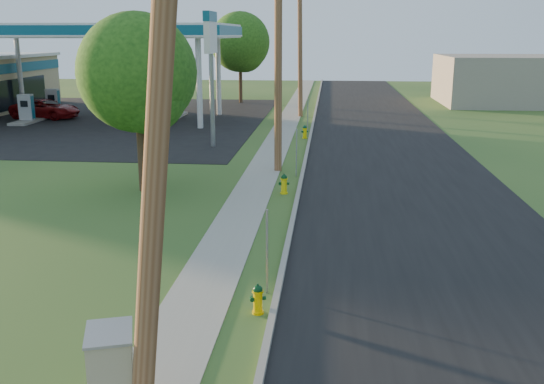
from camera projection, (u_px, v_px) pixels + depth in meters
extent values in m
cube|color=black|center=(420.00, 222.00, 19.04)|extent=(8.00, 120.00, 0.02)
cube|color=gray|center=(293.00, 217.00, 19.39)|extent=(0.15, 120.00, 0.15)
cube|color=gray|center=(239.00, 217.00, 19.57)|extent=(1.50, 120.00, 0.03)
cube|color=black|center=(76.00, 119.00, 42.12)|extent=(26.00, 28.00, 0.02)
cylinder|color=brown|center=(158.00, 114.00, 7.72)|extent=(1.31, 0.32, 9.48)
cylinder|color=brown|center=(278.00, 55.00, 25.02)|extent=(0.32, 0.32, 9.80)
cylinder|color=brown|center=(300.00, 49.00, 42.39)|extent=(0.49, 0.32, 9.50)
cube|color=gray|center=(267.00, 252.00, 13.60)|extent=(0.05, 0.04, 2.00)
cube|color=gray|center=(296.00, 153.00, 24.96)|extent=(0.05, 0.04, 2.00)
cube|color=gray|center=(308.00, 115.00, 36.71)|extent=(0.05, 0.04, 2.00)
cylinder|color=silver|center=(20.00, 76.00, 45.11)|extent=(0.36, 0.36, 5.50)
cylinder|color=silver|center=(199.00, 84.00, 37.37)|extent=(0.36, 0.36, 5.50)
cylinder|color=silver|center=(218.00, 77.00, 43.73)|extent=(0.36, 0.36, 5.50)
cube|color=silver|center=(98.00, 31.00, 40.43)|extent=(18.00, 9.00, 0.90)
cube|color=#0C516C|center=(98.00, 31.00, 40.43)|extent=(18.15, 9.15, 0.63)
cube|color=silver|center=(98.00, 36.00, 40.51)|extent=(18.18, 9.18, 0.10)
cube|color=gray|center=(28.00, 122.00, 40.40)|extent=(1.20, 3.20, 0.18)
cube|color=#9EA0A3|center=(26.00, 107.00, 40.16)|extent=(0.90, 0.50, 1.70)
cube|color=#0C516C|center=(26.00, 107.00, 40.16)|extent=(0.94, 0.40, 1.50)
cube|color=black|center=(24.00, 104.00, 39.84)|extent=(0.50, 0.02, 0.40)
cube|color=gray|center=(160.00, 123.00, 39.57)|extent=(1.20, 3.20, 0.18)
cube|color=#9EA0A3|center=(159.00, 109.00, 39.33)|extent=(0.90, 0.50, 1.70)
cube|color=#0C516C|center=(159.00, 109.00, 39.33)|extent=(0.94, 0.40, 1.50)
cube|color=black|center=(157.00, 105.00, 39.01)|extent=(0.50, 0.02, 0.40)
cube|color=gray|center=(54.00, 114.00, 44.25)|extent=(1.20, 3.20, 0.18)
cube|color=#9EA0A3|center=(53.00, 101.00, 44.01)|extent=(0.90, 0.50, 1.70)
cube|color=#0C516C|center=(53.00, 101.00, 44.01)|extent=(0.94, 0.40, 1.50)
cube|color=black|center=(51.00, 98.00, 43.69)|extent=(0.50, 0.02, 0.40)
cube|color=gray|center=(175.00, 115.00, 43.43)|extent=(1.20, 3.20, 0.18)
cube|color=#9EA0A3|center=(174.00, 102.00, 43.18)|extent=(0.90, 0.50, 1.70)
cube|color=#0C516C|center=(174.00, 102.00, 43.18)|extent=(0.94, 0.40, 1.50)
cube|color=black|center=(173.00, 99.00, 42.86)|extent=(0.50, 0.02, 0.40)
cylinder|color=gray|center=(212.00, 99.00, 31.28)|extent=(0.24, 0.24, 5.00)
cube|color=silver|center=(210.00, 33.00, 30.45)|extent=(0.30, 2.00, 2.00)
cube|color=#0C516C|center=(210.00, 16.00, 30.25)|extent=(0.34, 2.04, 0.50)
cube|color=gray|center=(526.00, 80.00, 51.01)|extent=(14.00, 10.00, 4.00)
cylinder|color=#3A291A|center=(141.00, 146.00, 22.53)|extent=(0.30, 0.30, 3.38)
sphere|color=#1B4512|center=(137.00, 73.00, 21.85)|extent=(4.33, 4.33, 4.33)
sphere|color=#1B4512|center=(146.00, 92.00, 21.70)|extent=(2.97, 2.97, 2.97)
cylinder|color=#3A291A|center=(241.00, 80.00, 51.84)|extent=(0.30, 0.30, 3.93)
sphere|color=#1B4512|center=(240.00, 42.00, 51.04)|extent=(5.03, 5.03, 5.03)
sphere|color=#1B4512|center=(244.00, 52.00, 50.92)|extent=(3.46, 3.46, 3.46)
cylinder|color=#E3B400|center=(258.00, 312.00, 12.84)|extent=(0.25, 0.25, 0.05)
cylinder|color=#E3B400|center=(258.00, 302.00, 12.78)|extent=(0.20, 0.20, 0.54)
cylinder|color=#E3B400|center=(258.00, 291.00, 12.72)|extent=(0.25, 0.25, 0.04)
sphere|color=#063414|center=(258.00, 290.00, 12.71)|extent=(0.21, 0.21, 0.21)
cylinder|color=#063414|center=(258.00, 285.00, 12.68)|extent=(0.04, 0.04, 0.05)
cylinder|color=#063414|center=(259.00, 301.00, 12.64)|extent=(0.12, 0.13, 0.10)
cylinder|color=#063414|center=(252.00, 299.00, 12.74)|extent=(0.11, 0.10, 0.08)
cylinder|color=#063414|center=(264.00, 298.00, 12.78)|extent=(0.11, 0.10, 0.08)
cylinder|color=yellow|center=(284.00, 193.00, 22.48)|extent=(0.29, 0.29, 0.06)
cylinder|color=yellow|center=(284.00, 186.00, 22.41)|extent=(0.23, 0.23, 0.61)
cylinder|color=yellow|center=(284.00, 179.00, 22.34)|extent=(0.29, 0.29, 0.04)
sphere|color=#083715|center=(284.00, 178.00, 22.33)|extent=(0.24, 0.24, 0.24)
cylinder|color=#083715|center=(284.00, 174.00, 22.30)|extent=(0.05, 0.05, 0.06)
cylinder|color=#083715|center=(284.00, 184.00, 22.25)|extent=(0.11, 0.12, 0.11)
cylinder|color=#083715|center=(280.00, 183.00, 22.40)|extent=(0.10, 0.09, 0.09)
cylinder|color=#083715|center=(288.00, 184.00, 22.37)|extent=(0.10, 0.09, 0.09)
cylinder|color=#F6DE05|center=(305.00, 138.00, 34.41)|extent=(0.29, 0.29, 0.06)
cylinder|color=#F6DE05|center=(305.00, 133.00, 34.34)|extent=(0.23, 0.23, 0.61)
cylinder|color=#F6DE05|center=(305.00, 128.00, 34.28)|extent=(0.29, 0.29, 0.04)
sphere|color=#053B20|center=(305.00, 128.00, 34.27)|extent=(0.24, 0.24, 0.24)
cylinder|color=#053B20|center=(305.00, 125.00, 34.24)|extent=(0.05, 0.05, 0.06)
cylinder|color=#053B20|center=(306.00, 132.00, 34.19)|extent=(0.15, 0.16, 0.11)
cylinder|color=#053B20|center=(302.00, 132.00, 34.28)|extent=(0.13, 0.13, 0.09)
cylinder|color=#053B20|center=(307.00, 131.00, 34.37)|extent=(0.13, 0.13, 0.09)
cube|color=tan|center=(112.00, 379.00, 9.07)|extent=(0.86, 1.00, 1.48)
cube|color=gray|center=(109.00, 333.00, 8.88)|extent=(0.92, 1.05, 0.04)
imported|color=maroon|center=(45.00, 109.00, 42.45)|extent=(5.13, 3.02, 1.34)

